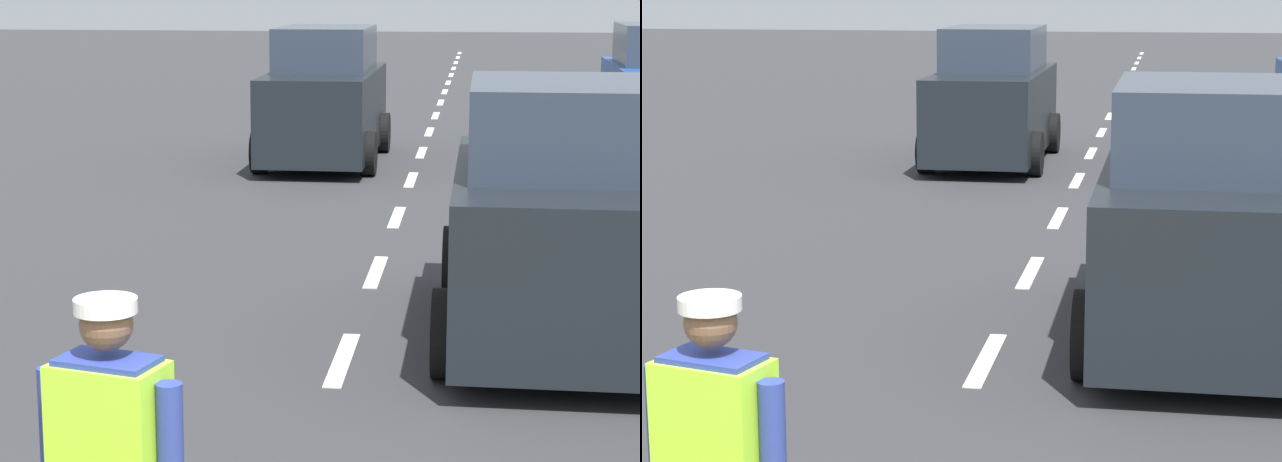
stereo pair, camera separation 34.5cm
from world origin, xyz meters
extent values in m
plane|color=#333335|center=(0.00, 21.00, 0.00)|extent=(96.00, 96.00, 0.00)
cube|color=silver|center=(0.00, 5.70, 0.01)|extent=(0.14, 1.40, 0.01)
cube|color=silver|center=(0.00, 8.70, 0.01)|extent=(0.14, 1.40, 0.01)
cube|color=silver|center=(0.00, 11.70, 0.01)|extent=(0.14, 1.40, 0.01)
cube|color=silver|center=(0.00, 14.70, 0.01)|extent=(0.14, 1.40, 0.01)
cube|color=silver|center=(0.00, 17.70, 0.01)|extent=(0.14, 1.40, 0.01)
cube|color=silver|center=(0.00, 20.70, 0.01)|extent=(0.14, 1.40, 0.01)
cube|color=silver|center=(0.00, 23.70, 0.01)|extent=(0.14, 1.40, 0.01)
cube|color=silver|center=(0.00, 26.70, 0.01)|extent=(0.14, 1.40, 0.01)
cube|color=silver|center=(0.00, 29.70, 0.01)|extent=(0.14, 1.40, 0.01)
cube|color=silver|center=(0.00, 32.70, 0.01)|extent=(0.14, 1.40, 0.01)
cube|color=silver|center=(0.00, 35.70, 0.01)|extent=(0.14, 1.40, 0.01)
cube|color=silver|center=(0.00, 38.70, 0.01)|extent=(0.14, 1.40, 0.01)
cube|color=silver|center=(0.00, 41.70, 0.01)|extent=(0.14, 1.40, 0.01)
cube|color=silver|center=(0.00, 44.70, 0.01)|extent=(0.14, 1.40, 0.01)
cube|color=silver|center=(0.00, 47.70, 0.01)|extent=(0.14, 1.40, 0.01)
cube|color=navy|center=(-0.44, 1.10, 1.12)|extent=(0.45, 0.33, 0.60)
cube|color=#A5EA33|center=(-0.44, 1.10, 1.14)|extent=(0.51, 0.38, 0.51)
cylinder|color=navy|center=(-0.71, 1.17, 1.07)|extent=(0.11, 0.11, 0.55)
cylinder|color=navy|center=(-0.17, 1.03, 1.07)|extent=(0.11, 0.11, 0.55)
sphere|color=brown|center=(-0.44, 1.10, 1.56)|extent=(0.22, 0.22, 0.22)
cylinder|color=silver|center=(-0.44, 1.10, 1.64)|extent=(0.26, 0.26, 0.06)
cylinder|color=black|center=(3.24, 20.12, 0.34)|extent=(0.22, 0.68, 0.68)
cube|color=black|center=(1.75, 6.57, 0.81)|extent=(1.83, 3.87, 1.26)
cube|color=#2D3847|center=(1.75, 6.47, 1.79)|extent=(1.61, 2.13, 0.70)
cylinder|color=black|center=(0.82, 7.77, 0.34)|extent=(0.22, 0.68, 0.68)
cylinder|color=black|center=(0.82, 5.37, 0.34)|extent=(0.22, 0.68, 0.68)
cube|color=black|center=(-1.51, 16.39, 0.84)|extent=(1.64, 4.32, 1.31)
cube|color=#2D3847|center=(-1.51, 16.50, 1.84)|extent=(1.45, 2.38, 0.70)
cylinder|color=black|center=(-0.67, 15.05, 0.34)|extent=(0.22, 0.68, 0.68)
cylinder|color=black|center=(-2.35, 15.05, 0.34)|extent=(0.22, 0.68, 0.68)
cylinder|color=black|center=(-0.67, 17.73, 0.34)|extent=(0.22, 0.68, 0.68)
cylinder|color=black|center=(-2.35, 17.73, 0.34)|extent=(0.22, 0.68, 0.68)
camera|label=1|loc=(1.05, -3.58, 2.93)|focal=69.61mm
camera|label=2|loc=(1.39, -3.52, 2.93)|focal=69.61mm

